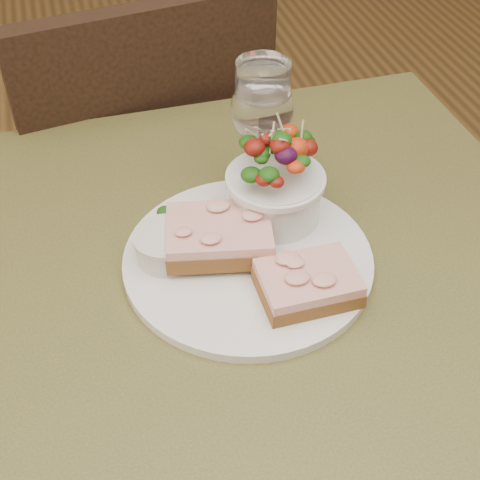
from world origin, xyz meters
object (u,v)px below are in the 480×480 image
object	(u,v)px
chair_far	(144,242)
wine_glass	(262,113)
sandwich_back	(219,235)
ramekin	(166,245)
dinner_plate	(248,260)
salad_bowl	(276,177)
cafe_table	(250,343)
sandwich_front	(308,283)

from	to	relation	value
chair_far	wine_glass	distance (m)	0.74
sandwich_back	ramekin	xyz separation A→B (m)	(-0.06, 0.01, -0.00)
chair_far	dinner_plate	distance (m)	0.74
salad_bowl	cafe_table	bearing A→B (deg)	-120.80
sandwich_front	cafe_table	bearing A→B (deg)	145.37
sandwich_front	sandwich_back	xyz separation A→B (m)	(-0.08, 0.09, 0.01)
wine_glass	ramekin	bearing A→B (deg)	-145.78
sandwich_front	ramekin	size ratio (longest dim) A/B	1.55
ramekin	wine_glass	world-z (taller)	wine_glass
cafe_table	sandwich_front	world-z (taller)	sandwich_front
dinner_plate	ramekin	xyz separation A→B (m)	(-0.09, 0.02, 0.03)
cafe_table	sandwich_front	bearing A→B (deg)	-34.22
sandwich_front	ramekin	world-z (taller)	ramekin
dinner_plate	ramekin	size ratio (longest dim) A/B	4.26
dinner_plate	sandwich_back	distance (m)	0.05
ramekin	wine_glass	xyz separation A→B (m)	(0.14, 0.10, 0.09)
dinner_plate	chair_far	bearing A→B (deg)	97.12
chair_far	wine_glass	xyz separation A→B (m)	(0.12, -0.45, 0.58)
wine_glass	sandwich_front	bearing A→B (deg)	-91.74
dinner_plate	cafe_table	bearing A→B (deg)	-101.06
cafe_table	sandwich_back	xyz separation A→B (m)	(-0.02, 0.05, 0.14)
wine_glass	dinner_plate	bearing A→B (deg)	-113.30
cafe_table	sandwich_front	size ratio (longest dim) A/B	7.56
dinner_plate	wine_glass	distance (m)	0.18
dinner_plate	sandwich_front	size ratio (longest dim) A/B	2.76
sandwich_back	ramekin	world-z (taller)	sandwich_back
sandwich_back	salad_bowl	size ratio (longest dim) A/B	1.08
cafe_table	wine_glass	size ratio (longest dim) A/B	4.57
cafe_table	sandwich_back	distance (m)	0.15
sandwich_front	salad_bowl	distance (m)	0.14
salad_bowl	chair_far	bearing A→B (deg)	103.64
sandwich_front	salad_bowl	size ratio (longest dim) A/B	0.83
dinner_plate	ramekin	bearing A→B (deg)	165.69
dinner_plate	sandwich_back	xyz separation A→B (m)	(-0.03, 0.02, 0.03)
salad_bowl	wine_glass	xyz separation A→B (m)	(0.00, 0.06, 0.05)
chair_far	sandwich_back	xyz separation A→B (m)	(0.04, -0.55, 0.49)
dinner_plate	salad_bowl	xyz separation A→B (m)	(0.05, 0.06, 0.07)
dinner_plate	wine_glass	size ratio (longest dim) A/B	1.67
wine_glass	sandwich_back	bearing A→B (deg)	-128.32
sandwich_front	wine_glass	xyz separation A→B (m)	(0.01, 0.19, 0.10)
cafe_table	wine_glass	bearing A→B (deg)	69.42
dinner_plate	salad_bowl	size ratio (longest dim) A/B	2.30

